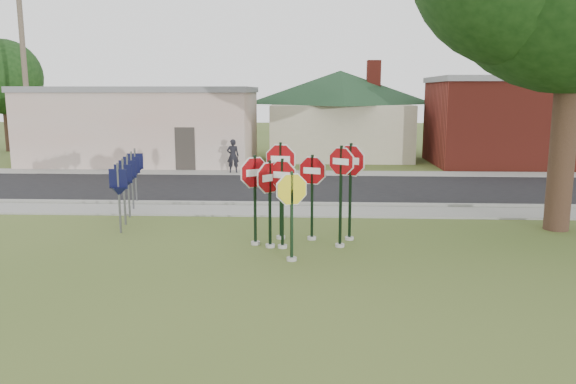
{
  "coord_description": "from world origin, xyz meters",
  "views": [
    {
      "loc": [
        0.46,
        -12.71,
        3.95
      ],
      "look_at": [
        -0.23,
        2.0,
        1.31
      ],
      "focal_mm": 35.0,
      "sensor_mm": 36.0,
      "label": 1
    }
  ],
  "objects_px": {
    "utility_pole_near": "(25,71)",
    "pedestrian": "(233,156)",
    "stop_sign_yellow": "(292,205)",
    "stop_sign_left": "(270,192)",
    "stop_sign_center": "(282,192)"
  },
  "relations": [
    {
      "from": "stop_sign_yellow",
      "to": "pedestrian",
      "type": "bearing_deg",
      "value": 103.64
    },
    {
      "from": "pedestrian",
      "to": "stop_sign_center",
      "type": "bearing_deg",
      "value": 94.74
    },
    {
      "from": "stop_sign_center",
      "to": "utility_pole_near",
      "type": "height_order",
      "value": "utility_pole_near"
    },
    {
      "from": "stop_sign_yellow",
      "to": "stop_sign_left",
      "type": "bearing_deg",
      "value": 117.98
    },
    {
      "from": "stop_sign_center",
      "to": "stop_sign_left",
      "type": "xyz_separation_m",
      "value": [
        -0.32,
        0.05,
        -0.01
      ]
    },
    {
      "from": "utility_pole_near",
      "to": "pedestrian",
      "type": "xyz_separation_m",
      "value": [
        10.52,
        -0.98,
        -4.09
      ]
    },
    {
      "from": "stop_sign_yellow",
      "to": "pedestrian",
      "type": "relative_size",
      "value": 1.38
    },
    {
      "from": "stop_sign_yellow",
      "to": "utility_pole_near",
      "type": "bearing_deg",
      "value": 132.7
    },
    {
      "from": "stop_sign_center",
      "to": "utility_pole_near",
      "type": "distance_m",
      "value": 19.9
    },
    {
      "from": "stop_sign_yellow",
      "to": "stop_sign_left",
      "type": "distance_m",
      "value": 1.28
    },
    {
      "from": "stop_sign_left",
      "to": "pedestrian",
      "type": "height_order",
      "value": "stop_sign_left"
    },
    {
      "from": "pedestrian",
      "to": "stop_sign_yellow",
      "type": "bearing_deg",
      "value": 94.8
    },
    {
      "from": "stop_sign_left",
      "to": "utility_pole_near",
      "type": "distance_m",
      "value": 19.65
    },
    {
      "from": "stop_sign_left",
      "to": "utility_pole_near",
      "type": "relative_size",
      "value": 0.25
    },
    {
      "from": "stop_sign_center",
      "to": "stop_sign_left",
      "type": "bearing_deg",
      "value": 171.36
    }
  ]
}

